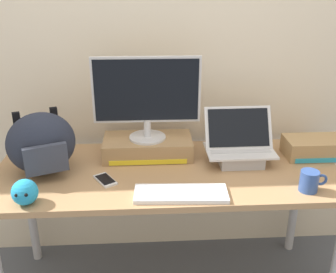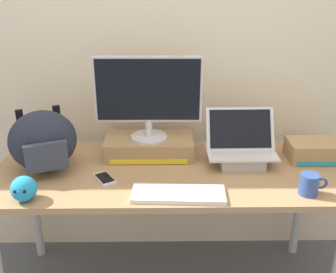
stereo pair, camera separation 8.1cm
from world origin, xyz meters
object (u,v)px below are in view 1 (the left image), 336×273
external_keyboard (181,194)px  cell_phone (105,180)px  open_laptop (239,151)px  toner_box_cyan (315,147)px  messenger_backpack (41,143)px  plush_toy (25,192)px  desktop_monitor (147,96)px  toner_box_yellow (148,147)px  coffee_mug (310,181)px

external_keyboard → cell_phone: 0.38m
open_laptop → cell_phone: 0.70m
external_keyboard → cell_phone: size_ratio=2.85×
toner_box_cyan → messenger_backpack: bearing=-176.2°
open_laptop → plush_toy: size_ratio=3.13×
desktop_monitor → messenger_backpack: (-0.51, -0.15, -0.18)m
toner_box_yellow → coffee_mug: (0.72, -0.41, -0.00)m
cell_phone → plush_toy: size_ratio=1.31×
toner_box_yellow → desktop_monitor: (-0.00, -0.00, 0.28)m
messenger_backpack → desktop_monitor: bearing=-4.0°
cell_phone → toner_box_cyan: bearing=-20.1°
desktop_monitor → toner_box_cyan: bearing=-3.3°
toner_box_yellow → toner_box_cyan: 0.89m
external_keyboard → toner_box_yellow: bearing=111.3°
coffee_mug → cell_phone: coffee_mug is taller
toner_box_yellow → open_laptop: size_ratio=1.33×
toner_box_yellow → coffee_mug: 0.83m
desktop_monitor → messenger_backpack: bearing=-162.7°
messenger_backpack → cell_phone: size_ratio=2.61×
toner_box_yellow → desktop_monitor: size_ratio=0.85×
toner_box_cyan → desktop_monitor: bearing=176.1°
messenger_backpack → toner_box_cyan: messenger_backpack is taller
toner_box_yellow → plush_toy: plush_toy is taller
open_laptop → plush_toy: open_laptop is taller
messenger_backpack → cell_phone: messenger_backpack is taller
desktop_monitor → external_keyboard: 0.55m
plush_toy → toner_box_cyan: (1.41, 0.39, -0.01)m
coffee_mug → toner_box_cyan: bearing=64.5°
external_keyboard → plush_toy: bearing=-175.1°
toner_box_cyan → plush_toy: bearing=-164.7°
toner_box_yellow → toner_box_cyan: size_ratio=1.46×
toner_box_yellow → cell_phone: toner_box_yellow is taller
toner_box_yellow → cell_phone: size_ratio=3.18×
desktop_monitor → cell_phone: size_ratio=3.73×
desktop_monitor → cell_phone: 0.47m
open_laptop → coffee_mug: open_laptop is taller
external_keyboard → coffee_mug: size_ratio=3.34×
plush_toy → toner_box_cyan: 1.47m
desktop_monitor → toner_box_yellow: bearing=89.8°
coffee_mug → toner_box_cyan: (0.17, 0.35, 0.00)m
desktop_monitor → open_laptop: 0.55m
external_keyboard → coffee_mug: 0.58m
desktop_monitor → external_keyboard: size_ratio=1.31×
toner_box_yellow → coffee_mug: size_ratio=3.72×
coffee_mug → toner_box_cyan: 0.39m
toner_box_yellow → toner_box_cyan: (0.89, -0.06, 0.00)m
toner_box_yellow → plush_toy: bearing=-139.5°
toner_box_yellow → open_laptop: open_laptop is taller
messenger_backpack → open_laptop: bearing=-17.4°
open_laptop → toner_box_cyan: (0.42, 0.04, -0.01)m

